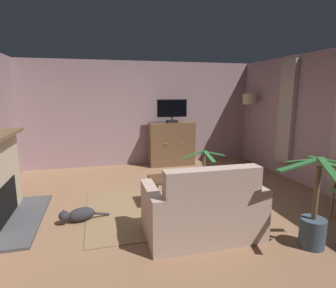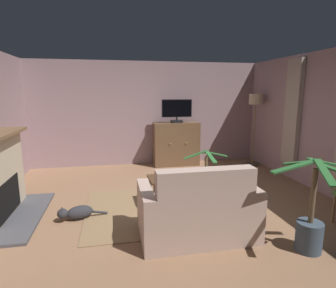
{
  "view_description": "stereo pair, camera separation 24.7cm",
  "coord_description": "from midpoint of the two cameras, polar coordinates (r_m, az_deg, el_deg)",
  "views": [
    {
      "loc": [
        -1.11,
        -4.05,
        1.85
      ],
      "look_at": [
        0.04,
        0.46,
        0.97
      ],
      "focal_mm": 29.77,
      "sensor_mm": 36.0,
      "label": 1
    },
    {
      "loc": [
        -0.87,
        -4.11,
        1.85
      ],
      "look_at": [
        0.04,
        0.46,
        0.97
      ],
      "focal_mm": 29.77,
      "sensor_mm": 36.0,
      "label": 2
    }
  ],
  "objects": [
    {
      "name": "folded_newspaper",
      "position": [
        4.72,
        1.89,
        -6.3
      ],
      "size": [
        0.35,
        0.3,
        0.01
      ],
      "primitive_type": "cube",
      "rotation": [
        0.0,
        0.0,
        0.32
      ],
      "color": "silver",
      "rests_on": "coffee_table"
    },
    {
      "name": "tv_remote",
      "position": [
        4.75,
        1.19,
        -6.08
      ],
      "size": [
        0.11,
        0.18,
        0.02
      ],
      "primitive_type": "cube",
      "rotation": [
        0.0,
        0.0,
        4.33
      ],
      "color": "black",
      "rests_on": "coffee_table"
    },
    {
      "name": "coffee_table",
      "position": [
        4.64,
        0.01,
        -7.5
      ],
      "size": [
        0.88,
        0.54,
        0.47
      ],
      "color": "#4C331E",
      "rests_on": "ground_plane"
    },
    {
      "name": "potted_plant_on_hearth_side",
      "position": [
        5.62,
        6.09,
        -6.7
      ],
      "size": [
        0.87,
        0.78,
        0.72
      ],
      "color": "beige",
      "rests_on": "ground_plane"
    },
    {
      "name": "rug_central",
      "position": [
        4.58,
        -3.31,
        -13.09
      ],
      "size": [
        2.26,
        1.88,
        0.01
      ],
      "primitive_type": "cube",
      "color": "#8E704C",
      "rests_on": "ground_plane"
    },
    {
      "name": "floor_lamp",
      "position": [
        7.32,
        15.3,
        6.64
      ],
      "size": [
        0.36,
        0.36,
        1.79
      ],
      "color": "#4C4233",
      "rests_on": "ground_plane"
    },
    {
      "name": "television",
      "position": [
        6.89,
        -0.2,
        6.92
      ],
      "size": [
        0.75,
        0.2,
        0.57
      ],
      "color": "black",
      "rests_on": "tv_cabinet"
    },
    {
      "name": "cat",
      "position": [
        4.37,
        -19.41,
        -13.5
      ],
      "size": [
        0.71,
        0.29,
        0.22
      ],
      "color": "#2D2D33",
      "rests_on": "ground_plane"
    },
    {
      "name": "potted_plant_small_fern_corner",
      "position": [
        3.81,
        25.92,
        -14.34
      ],
      "size": [
        1.01,
        0.98,
        1.12
      ],
      "color": "#3D4C5B",
      "rests_on": "ground_plane"
    },
    {
      "name": "ground_plane",
      "position": [
        4.6,
        -0.63,
        -13.34
      ],
      "size": [
        6.35,
        6.48,
        0.04
      ],
      "primitive_type": "cube",
      "color": "#936B4C"
    },
    {
      "name": "curtain_panel_far",
      "position": [
        6.43,
        22.12,
        6.12
      ],
      "size": [
        0.1,
        0.44,
        2.18
      ],
      "primitive_type": "cube",
      "color": "#B2A393"
    },
    {
      "name": "tv_cabinet",
      "position": [
        7.05,
        -0.3,
        -0.14
      ],
      "size": [
        1.14,
        0.46,
        1.09
      ],
      "color": "#4A3523",
      "rests_on": "ground_plane"
    },
    {
      "name": "wall_back",
      "position": [
        7.16,
        -6.34,
        6.18
      ],
      "size": [
        6.35,
        0.1,
        2.59
      ],
      "primitive_type": "cube",
      "color": "gray",
      "rests_on": "ground_plane"
    },
    {
      "name": "wall_right_with_window",
      "position": [
        5.68,
        29.44,
        3.69
      ],
      "size": [
        0.1,
        6.48,
        2.59
      ],
      "primitive_type": "cube",
      "color": "#A6858B",
      "rests_on": "ground_plane"
    },
    {
      "name": "sofa_floral",
      "position": [
        3.68,
        5.33,
        -13.6
      ],
      "size": [
        1.46,
        0.86,
        0.99
      ],
      "color": "#BC9E8E",
      "rests_on": "ground_plane"
    }
  ]
}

